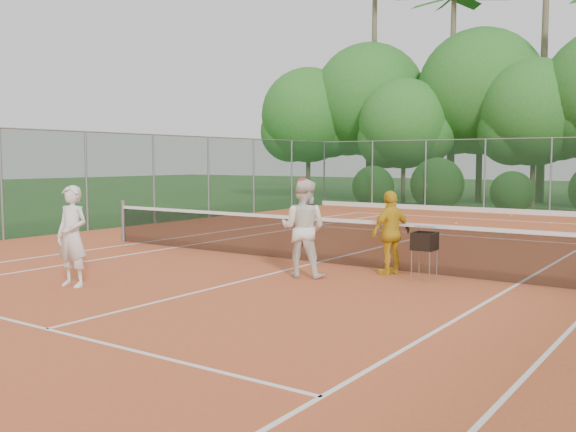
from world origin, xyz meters
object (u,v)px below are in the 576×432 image
at_px(player_yellow, 391,233).
at_px(player_center_grp, 303,228).
at_px(ball_hopper, 425,242).
at_px(player_white, 72,236).

bearing_deg(player_yellow, player_center_grp, -27.49).
bearing_deg(ball_hopper, player_center_grp, -136.36).
distance_m(player_center_grp, player_yellow, 1.67).
bearing_deg(player_yellow, ball_hopper, 94.64).
distance_m(player_white, player_yellow, 5.71).
distance_m(player_white, player_center_grp, 4.04).
distance_m(player_white, ball_hopper, 6.12).
distance_m(player_center_grp, ball_hopper, 2.20).
bearing_deg(player_white, player_yellow, 39.70).
relative_size(player_center_grp, ball_hopper, 2.11).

